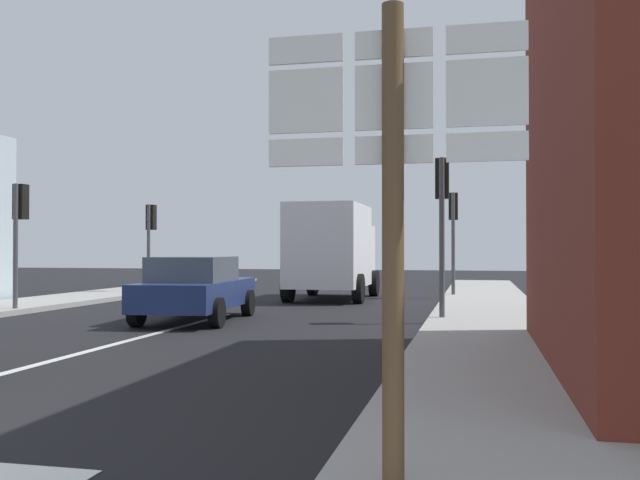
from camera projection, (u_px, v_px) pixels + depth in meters
ground_plane at (197, 323)px, 15.55m from camera, size 80.00×80.00×0.00m
sidewalk_right at (492, 339)px, 12.21m from camera, size 2.61×44.00×0.14m
lane_centre_stripe at (104, 347)px, 11.64m from camera, size 0.16×12.00×0.01m
sedan_far at (196, 288)px, 15.90m from camera, size 2.23×4.33×1.47m
delivery_truck at (332, 249)px, 22.73m from camera, size 2.50×5.01×3.05m
route_sign_post at (393, 192)px, 4.43m from camera, size 1.66×0.14×3.20m
traffic_light_far_left at (151, 228)px, 25.05m from camera, size 0.30×0.49×3.24m
traffic_light_near_left at (19, 218)px, 17.86m from camera, size 0.30×0.49×3.31m
traffic_light_far_right at (453, 220)px, 23.30m from camera, size 0.30×0.49×3.52m
traffic_light_near_right at (442, 201)px, 15.57m from camera, size 0.30×0.49×3.67m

